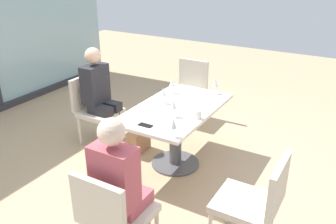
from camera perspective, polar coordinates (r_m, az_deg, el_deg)
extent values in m
plane|color=tan|center=(4.31, 1.16, -8.21)|extent=(12.00, 12.00, 0.00)
cube|color=#2D2D33|center=(6.29, -24.98, 0.67)|extent=(4.97, 0.10, 0.10)
cube|color=silver|center=(3.98, 1.25, 0.53)|extent=(1.40, 0.81, 0.04)
cylinder|color=#4C4C51|center=(4.13, 1.20, -4.13)|extent=(0.14, 0.14, 0.69)
cylinder|color=#4C4C51|center=(4.30, 1.16, -8.08)|extent=(0.56, 0.56, 0.02)
cube|color=beige|center=(2.94, -7.42, -15.71)|extent=(0.46, 0.46, 0.06)
cube|color=beige|center=(2.65, -11.05, -14.53)|extent=(0.05, 0.46, 0.42)
cylinder|color=beige|center=(3.30, -7.92, -15.67)|extent=(0.04, 0.04, 0.39)
cube|color=beige|center=(4.68, -10.63, -0.10)|extent=(0.46, 0.46, 0.06)
cube|color=beige|center=(4.75, -13.16, 3.16)|extent=(0.46, 0.05, 0.42)
cylinder|color=beige|center=(4.52, -10.10, -4.12)|extent=(0.04, 0.04, 0.39)
cylinder|color=beige|center=(4.79, -7.07, -2.21)|extent=(0.04, 0.04, 0.39)
cylinder|color=beige|center=(4.76, -13.81, -2.93)|extent=(0.04, 0.04, 0.39)
cylinder|color=beige|center=(5.03, -10.73, -1.18)|extent=(0.04, 0.04, 0.39)
cube|color=beige|center=(3.08, 11.90, -13.96)|extent=(0.46, 0.46, 0.06)
cube|color=beige|center=(2.90, 17.05, -11.44)|extent=(0.46, 0.05, 0.42)
cylinder|color=beige|center=(3.42, 9.46, -14.22)|extent=(0.04, 0.04, 0.39)
cylinder|color=beige|center=(3.34, 16.10, -16.00)|extent=(0.04, 0.04, 0.39)
cube|color=beige|center=(5.22, 2.76, 2.87)|extent=(0.46, 0.46, 0.06)
cube|color=beige|center=(5.35, 4.05, 6.09)|extent=(0.05, 0.46, 0.42)
cylinder|color=beige|center=(5.23, -0.25, 0.28)|extent=(0.04, 0.04, 0.39)
cylinder|color=beige|center=(5.06, 3.66, -0.62)|extent=(0.04, 0.04, 0.39)
cylinder|color=beige|center=(5.55, 1.84, 1.71)|extent=(0.04, 0.04, 0.39)
cylinder|color=beige|center=(5.39, 5.58, 0.90)|extent=(0.04, 0.04, 0.39)
cylinder|color=#B24C56|center=(3.13, -3.82, -17.30)|extent=(0.11, 0.11, 0.45)
cube|color=#B24C56|center=(2.90, -5.06, -14.17)|extent=(0.32, 0.13, 0.11)
cylinder|color=#B24C56|center=(3.22, -6.60, -16.17)|extent=(0.11, 0.11, 0.45)
cube|color=#B24C56|center=(2.98, -7.97, -13.03)|extent=(0.32, 0.13, 0.11)
cube|color=#B24C56|center=(2.69, -8.49, -10.00)|extent=(0.20, 0.34, 0.48)
sphere|color=beige|center=(2.51, -8.99, -3.13)|extent=(0.20, 0.20, 0.20)
cylinder|color=#28282D|center=(4.59, -9.49, -3.17)|extent=(0.11, 0.11, 0.45)
cube|color=#28282D|center=(4.53, -10.66, 0.28)|extent=(0.13, 0.32, 0.11)
cylinder|color=#28282D|center=(4.72, -8.12, -2.32)|extent=(0.11, 0.11, 0.45)
cube|color=#28282D|center=(4.66, -9.25, 1.04)|extent=(0.13, 0.32, 0.11)
cube|color=#28282D|center=(4.57, -11.47, 4.39)|extent=(0.34, 0.20, 0.48)
sphere|color=#D8AD8C|center=(4.47, -11.84, 8.74)|extent=(0.20, 0.20, 0.20)
cylinder|color=silver|center=(4.38, 0.66, 3.09)|extent=(0.06, 0.06, 0.00)
cylinder|color=silver|center=(4.37, 0.66, 3.64)|extent=(0.01, 0.01, 0.08)
cone|color=silver|center=(4.34, 0.66, 4.76)|extent=(0.07, 0.07, 0.09)
cylinder|color=silver|center=(3.33, 0.83, -3.91)|extent=(0.06, 0.06, 0.00)
cylinder|color=silver|center=(3.31, 0.84, -3.22)|extent=(0.01, 0.01, 0.08)
cone|color=silver|center=(3.27, 0.85, -1.82)|extent=(0.07, 0.07, 0.09)
cylinder|color=silver|center=(4.07, -0.74, 1.44)|extent=(0.06, 0.06, 0.00)
cylinder|color=silver|center=(4.06, -0.75, 2.03)|extent=(0.01, 0.01, 0.08)
cone|color=silver|center=(4.02, -0.75, 3.22)|extent=(0.07, 0.07, 0.09)
cylinder|color=silver|center=(3.74, 0.87, -0.70)|extent=(0.06, 0.06, 0.00)
cylinder|color=silver|center=(3.72, 0.87, -0.07)|extent=(0.01, 0.01, 0.08)
cone|color=silver|center=(3.68, 0.88, 1.21)|extent=(0.07, 0.07, 0.09)
cylinder|color=silver|center=(4.40, 7.41, 2.98)|extent=(0.06, 0.06, 0.00)
cylinder|color=silver|center=(4.39, 7.45, 3.53)|extent=(0.01, 0.01, 0.08)
cone|color=silver|center=(4.36, 7.51, 4.64)|extent=(0.07, 0.07, 0.09)
cylinder|color=white|center=(3.69, 4.70, -0.39)|extent=(0.08, 0.08, 0.09)
cube|color=black|center=(3.55, -3.61, -2.11)|extent=(0.07, 0.14, 0.01)
cube|color=#A3704C|center=(4.52, -4.69, -4.56)|extent=(0.31, 0.18, 0.28)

